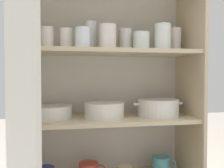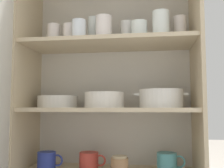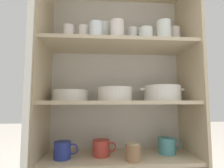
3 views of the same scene
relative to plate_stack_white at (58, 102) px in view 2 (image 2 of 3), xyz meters
The scene contains 23 objects.
cupboard_back_panel 0.31m from the plate_stack_white, 23.85° to the left, with size 0.91×0.02×1.33m, color silver.
cupboard_side_left 0.16m from the plate_stack_white, 166.78° to the right, with size 0.02×0.35×1.33m, color #CCB793.
cupboard_side_right 0.73m from the plate_stack_white, ahead, with size 0.02×0.35×1.33m, color #CCB793.
shelf_board_middle 0.29m from the plate_stack_white, ahead, with size 0.87×0.31×0.02m, color beige.
shelf_board_upper 0.42m from the plate_stack_white, ahead, with size 0.87×0.31×0.02m, color beige.
cupboard_door 0.43m from the plate_stack_white, 101.46° to the right, with size 0.18×0.43×1.33m.
tumbler_glass_0 0.43m from the plate_stack_white, ahead, with size 0.06×0.06×0.14m.
tumbler_glass_1 0.37m from the plate_stack_white, 103.55° to the right, with size 0.07×0.07×0.10m.
tumbler_glass_2 0.41m from the plate_stack_white, 40.97° to the right, with size 0.07×0.07×0.09m.
tumbler_glass_3 0.53m from the plate_stack_white, ahead, with size 0.07×0.07×0.11m.
tumbler_glass_4 0.76m from the plate_stack_white, ahead, with size 0.07×0.07×0.13m.
tumbler_glass_5 0.37m from the plate_stack_white, 38.46° to the right, with size 0.06×0.06×0.10m.
tumbler_glass_6 0.47m from the plate_stack_white, 21.26° to the right, with size 0.08×0.08×0.12m.
tumbler_glass_7 0.58m from the plate_stack_white, 10.08° to the right, with size 0.08×0.08×0.09m.
tumbler_glass_8 0.68m from the plate_stack_white, ahead, with size 0.08×0.08×0.13m.
wine_glass_0 0.58m from the plate_stack_white, ahead, with size 0.07×0.07×0.12m.
plate_stack_white is the anchor object (origin of this frame).
mixing_bowl_large 0.27m from the plate_stack_white, ahead, with size 0.20×0.20×0.08m.
casserole_dish 0.56m from the plate_stack_white, ahead, with size 0.27×0.22×0.09m.
coffee_mug_primary 0.31m from the plate_stack_white, 110.37° to the right, with size 0.13×0.09×0.09m.
coffee_mug_extra_1 0.65m from the plate_stack_white, ahead, with size 0.14×0.10×0.09m.
coffee_mug_extra_2 0.36m from the plate_stack_white, 10.96° to the right, with size 0.14×0.10×0.09m.
storage_jar 0.48m from the plate_stack_white, 20.29° to the right, with size 0.08×0.08×0.09m.
Camera 2 is at (0.21, -1.18, 0.62)m, focal length 42.00 mm.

